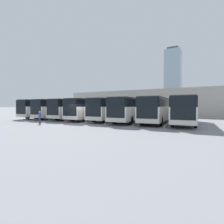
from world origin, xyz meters
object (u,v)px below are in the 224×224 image
(bus_7, at_px, (47,108))
(bus_4, at_px, (92,109))
(bus_0, at_px, (185,109))
(bus_5, at_px, (76,108))
(bus_6, at_px, (61,108))
(bus_2, at_px, (132,109))
(bus_3, at_px, (112,109))
(pedestrian, at_px, (40,117))
(bus_1, at_px, (157,109))

(bus_7, bearing_deg, bus_4, 175.54)
(bus_0, bearing_deg, bus_7, -4.24)
(bus_5, height_order, bus_6, same)
(bus_2, xyz_separation_m, bus_6, (14.04, -0.29, 0.00))
(bus_3, relative_size, bus_4, 1.00)
(bus_3, xyz_separation_m, pedestrian, (5.49, 8.83, -0.97))
(bus_1, xyz_separation_m, bus_7, (21.06, 0.22, 0.00))
(bus_7, bearing_deg, bus_2, 174.81)
(bus_5, relative_size, pedestrian, 7.03)
(pedestrian, bearing_deg, bus_3, -77.36)
(bus_5, distance_m, pedestrian, 8.86)
(bus_5, xyz_separation_m, bus_6, (3.51, 0.16, 0.00))
(bus_0, relative_size, pedestrian, 7.03)
(bus_2, distance_m, bus_3, 3.56)
(pedestrian, bearing_deg, bus_1, -100.95)
(bus_0, bearing_deg, bus_4, -4.08)
(bus_0, xyz_separation_m, bus_6, (21.06, 0.05, 0.00))
(bus_2, height_order, bus_7, same)
(bus_6, bearing_deg, bus_2, 174.22)
(bus_2, relative_size, bus_5, 1.00)
(bus_2, relative_size, bus_3, 1.00)
(bus_6, bearing_deg, bus_0, 175.52)
(bus_1, distance_m, bus_7, 21.06)
(bus_6, bearing_deg, bus_7, -2.79)
(bus_4, distance_m, bus_7, 10.53)
(bus_0, relative_size, bus_2, 1.00)
(bus_7, xyz_separation_m, pedestrian, (-8.55, 8.39, -0.97))
(bus_0, relative_size, bus_3, 1.00)
(bus_6, height_order, pedestrian, bus_6)
(bus_4, bearing_deg, bus_1, 176.42)
(bus_1, bearing_deg, bus_7, -4.02)
(bus_3, distance_m, bus_4, 3.53)
(bus_6, height_order, bus_7, same)
(bus_7, bearing_deg, bus_0, 175.76)
(bus_3, bearing_deg, bus_0, 173.88)
(bus_2, xyz_separation_m, bus_4, (7.02, -0.20, 0.00))
(bus_0, height_order, bus_6, same)
(bus_6, xyz_separation_m, bus_7, (3.51, 0.11, 0.00))
(bus_6, bearing_deg, bus_4, 174.70)
(bus_1, bearing_deg, bus_4, -3.58)
(bus_5, bearing_deg, bus_2, 172.95)
(bus_4, bearing_deg, bus_0, 175.92)
(bus_4, distance_m, pedestrian, 8.71)
(bus_1, xyz_separation_m, bus_4, (10.53, 0.19, 0.00))
(bus_7, relative_size, pedestrian, 7.03)
(pedestrian, bearing_deg, bus_7, 0.03)
(bus_3, height_order, bus_5, same)
(bus_5, bearing_deg, bus_0, 175.02)
(bus_1, xyz_separation_m, bus_6, (17.55, 0.11, 0.00))
(bus_1, distance_m, bus_4, 10.53)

